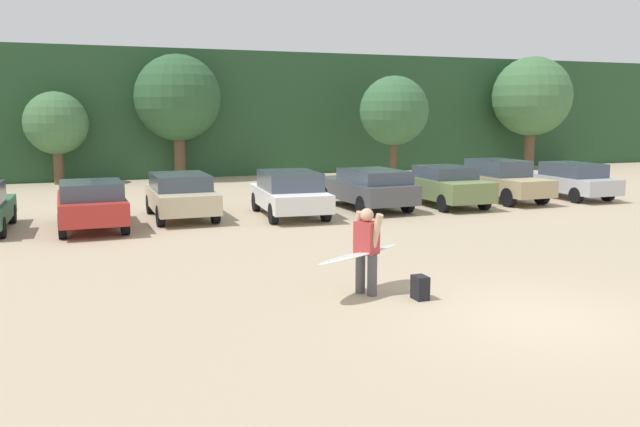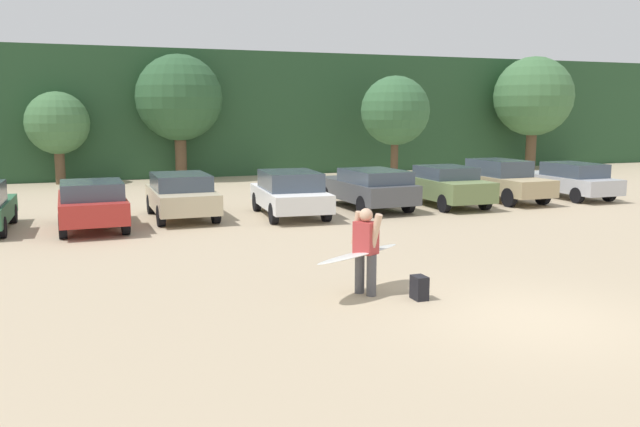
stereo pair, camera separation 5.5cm
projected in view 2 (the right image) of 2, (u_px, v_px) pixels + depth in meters
name	position (u px, v px, depth m)	size (l,w,h in m)	color
ground_plane	(535.00, 319.00, 11.12)	(120.00, 120.00, 0.00)	tan
hillside_ridge	(198.00, 114.00, 40.69)	(108.00, 12.00, 6.79)	#284C2D
tree_far_right	(57.00, 124.00, 31.54)	(3.02, 3.02, 4.48)	brown
tree_far_left	(179.00, 98.00, 33.53)	(4.42, 4.42, 6.43)	brown
tree_left	(395.00, 111.00, 34.59)	(3.65, 3.65, 5.39)	brown
tree_right	(533.00, 97.00, 39.68)	(4.77, 4.77, 6.82)	brown
parked_car_red	(92.00, 203.00, 19.55)	(1.96, 4.21, 1.48)	#B72D28
parked_car_champagne	(181.00, 194.00, 21.60)	(1.94, 4.21, 1.48)	beige
parked_car_white	(290.00, 192.00, 22.02)	(2.22, 4.48, 1.53)	white
parked_car_dark_gray	(368.00, 187.00, 23.66)	(2.14, 4.68, 1.47)	#4C4F54
parked_car_olive_green	(445.00, 185.00, 24.44)	(1.92, 4.26, 1.49)	#6B7F4C
parked_car_tan	(500.00, 180.00, 25.90)	(1.86, 4.71, 1.62)	tan
parked_car_silver	(568.00, 180.00, 26.76)	(1.78, 4.67, 1.45)	silver
person_adult	(366.00, 246.00, 12.50)	(0.47, 0.71, 1.68)	#4C4C51
surfboard_white	(359.00, 254.00, 12.58)	(2.40, 1.77, 0.21)	white
backpack_dropped	(419.00, 288.00, 12.27)	(0.24, 0.34, 0.45)	black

